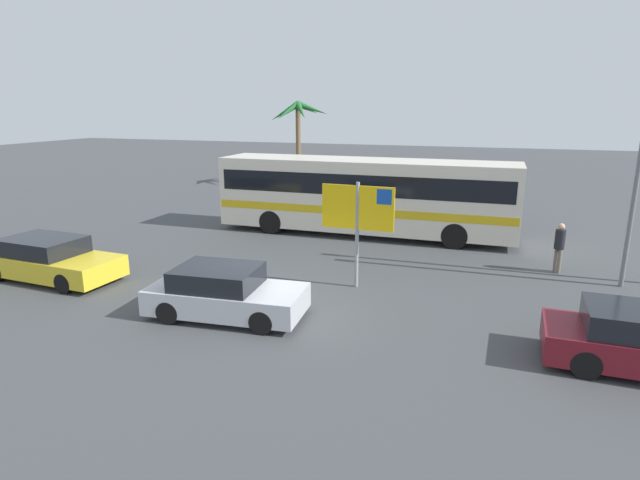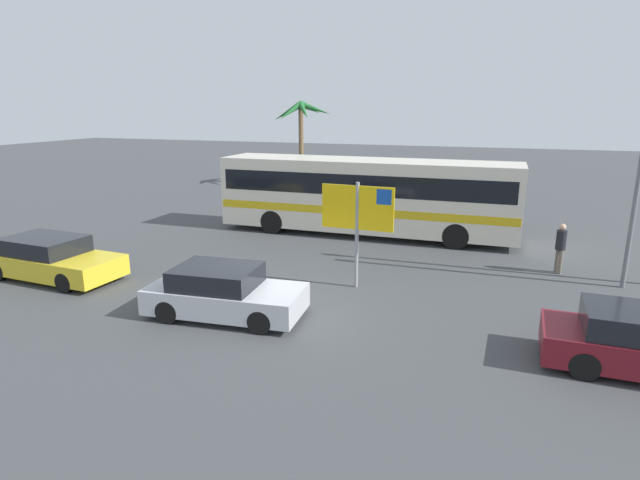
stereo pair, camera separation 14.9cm
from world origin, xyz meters
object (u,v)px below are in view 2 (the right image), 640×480
at_px(bus_front_coach, 366,193).
at_px(car_silver, 224,293).
at_px(car_yellow, 51,259).
at_px(pedestrian_near_sign, 561,244).
at_px(ferry_sign, 359,212).

distance_m(bus_front_coach, car_silver, 10.00).
height_order(bus_front_coach, car_yellow, bus_front_coach).
height_order(car_yellow, pedestrian_near_sign, pedestrian_near_sign).
distance_m(bus_front_coach, car_yellow, 12.04).
relative_size(bus_front_coach, car_silver, 2.98).
relative_size(car_yellow, pedestrian_near_sign, 2.81).
distance_m(bus_front_coach, pedestrian_near_sign, 7.96).
distance_m(bus_front_coach, ferry_sign, 6.73).
distance_m(car_silver, pedestrian_near_sign, 10.93).
bearing_deg(pedestrian_near_sign, ferry_sign, 0.46).
relative_size(ferry_sign, car_yellow, 0.69).
bearing_deg(car_yellow, ferry_sign, 17.75).
bearing_deg(bus_front_coach, car_yellow, -131.94).
bearing_deg(bus_front_coach, car_silver, -97.37).
relative_size(car_silver, car_yellow, 0.89).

